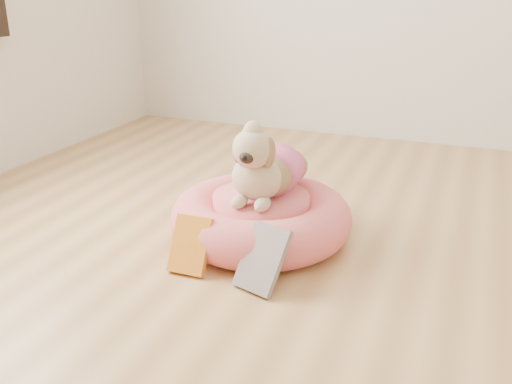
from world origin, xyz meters
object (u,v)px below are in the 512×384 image
at_px(pet_bed, 261,218).
at_px(book_yellow, 190,245).
at_px(dog, 265,155).
at_px(book_white, 262,259).

relative_size(pet_bed, book_yellow, 3.47).
xyz_separation_m(pet_bed, dog, (0.01, 0.01, 0.24)).
bearing_deg(pet_bed, dog, 25.41).
relative_size(dog, book_yellow, 2.18).
bearing_deg(book_white, book_yellow, -165.58).
distance_m(pet_bed, book_white, 0.34).
height_order(book_yellow, book_white, book_white).
height_order(pet_bed, dog, dog).
height_order(pet_bed, book_yellow, book_yellow).
xyz_separation_m(dog, book_white, (0.12, -0.33, -0.23)).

